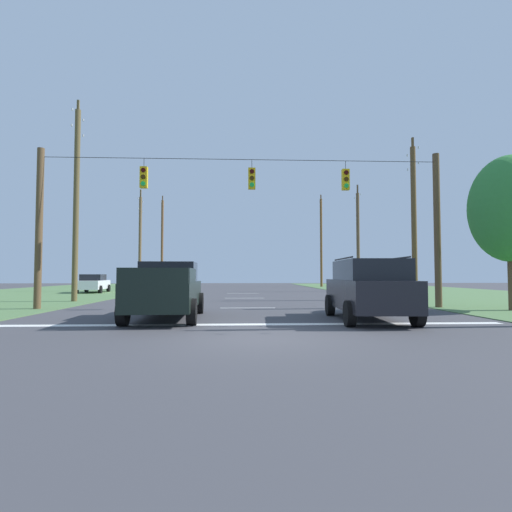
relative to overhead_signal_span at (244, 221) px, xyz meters
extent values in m
plane|color=#3D3D42|center=(0.20, -8.15, -3.91)|extent=(120.00, 120.00, 0.00)
cube|color=#4D7041|center=(16.30, 6.85, -3.89)|extent=(16.00, 80.00, 0.03)
cube|color=white|center=(0.20, -5.66, -3.90)|extent=(15.39, 0.45, 0.01)
cube|color=white|center=(0.20, 0.34, -3.90)|extent=(2.50, 0.15, 0.01)
cube|color=white|center=(0.20, 7.80, -3.90)|extent=(2.50, 0.15, 0.01)
cube|color=white|center=(0.20, 14.34, -3.90)|extent=(2.50, 0.15, 0.01)
cylinder|color=brown|center=(-8.92, 0.00, -0.37)|extent=(0.30, 0.30, 7.06)
cylinder|color=brown|center=(8.85, 0.00, -0.37)|extent=(0.30, 0.30, 7.06)
cylinder|color=black|center=(-0.03, 0.00, 2.77)|extent=(17.77, 0.02, 0.02)
cylinder|color=black|center=(-4.43, 0.00, 2.58)|extent=(0.02, 0.02, 0.39)
cube|color=yellow|center=(-4.43, 0.00, 1.91)|extent=(0.32, 0.24, 0.95)
cylinder|color=#310503|center=(-4.43, -0.14, 2.20)|extent=(0.20, 0.04, 0.20)
cylinder|color=#352203|center=(-4.43, -0.14, 1.90)|extent=(0.20, 0.04, 0.20)
cylinder|color=green|center=(-4.43, -0.14, 1.60)|extent=(0.20, 0.04, 0.20)
cylinder|color=black|center=(0.37, 0.00, 2.58)|extent=(0.02, 0.02, 0.39)
cube|color=yellow|center=(0.37, 0.00, 1.91)|extent=(0.32, 0.24, 0.95)
cylinder|color=#310503|center=(0.37, -0.14, 2.20)|extent=(0.20, 0.04, 0.20)
cylinder|color=#352203|center=(0.37, -0.14, 1.90)|extent=(0.20, 0.04, 0.20)
cylinder|color=green|center=(0.37, -0.14, 1.60)|extent=(0.20, 0.04, 0.20)
cylinder|color=black|center=(4.63, 0.00, 2.58)|extent=(0.02, 0.02, 0.39)
cube|color=yellow|center=(4.63, 0.00, 1.91)|extent=(0.32, 0.24, 0.95)
cylinder|color=#310503|center=(4.63, -0.14, 2.20)|extent=(0.20, 0.04, 0.20)
cylinder|color=#352203|center=(4.63, -0.14, 1.90)|extent=(0.20, 0.04, 0.20)
cylinder|color=green|center=(4.63, -0.14, 1.60)|extent=(0.20, 0.04, 0.20)
cube|color=black|center=(-2.68, -3.99, -3.08)|extent=(2.16, 5.46, 0.85)
cube|color=black|center=(-2.70, -3.34, -2.31)|extent=(1.91, 1.95, 0.70)
cube|color=black|center=(-3.58, -5.37, -2.43)|extent=(0.17, 2.38, 0.45)
cube|color=black|center=(-1.70, -5.31, -2.43)|extent=(0.17, 2.38, 0.45)
cube|color=black|center=(-2.60, -6.64, -2.43)|extent=(1.96, 0.16, 0.45)
cylinder|color=black|center=(-3.73, -2.18, -3.51)|extent=(0.30, 0.81, 0.80)
cylinder|color=black|center=(-1.74, -2.12, -3.51)|extent=(0.30, 0.81, 0.80)
cylinder|color=black|center=(-3.63, -5.85, -3.51)|extent=(0.30, 0.81, 0.80)
cylinder|color=black|center=(-1.63, -5.79, -3.51)|extent=(0.30, 0.81, 0.80)
cube|color=black|center=(4.04, -4.77, -3.05)|extent=(2.21, 4.90, 0.95)
cube|color=black|center=(4.03, -4.92, -2.25)|extent=(1.97, 3.29, 0.65)
cylinder|color=black|center=(3.18, -4.87, -1.88)|extent=(0.20, 2.72, 0.05)
cylinder|color=black|center=(4.88, -4.96, -1.88)|extent=(0.20, 2.72, 0.05)
cylinder|color=black|center=(3.16, -3.08, -3.53)|extent=(0.30, 0.77, 0.76)
cylinder|color=black|center=(5.10, -3.19, -3.53)|extent=(0.30, 0.77, 0.76)
cylinder|color=black|center=(2.98, -6.34, -3.53)|extent=(0.30, 0.77, 0.76)
cylinder|color=black|center=(4.92, -6.45, -3.53)|extent=(0.30, 0.77, 0.76)
cube|color=silver|center=(-12.09, 15.78, -3.24)|extent=(2.17, 4.44, 0.70)
cube|color=black|center=(-12.09, 15.78, -2.64)|extent=(1.80, 2.23, 0.50)
cylinder|color=black|center=(-11.07, 14.45, -3.59)|extent=(0.28, 0.66, 0.64)
cylinder|color=black|center=(-12.86, 14.29, -3.59)|extent=(0.28, 0.66, 0.64)
cylinder|color=black|center=(-11.32, 17.28, -3.59)|extent=(0.28, 0.66, 0.64)
cylinder|color=black|center=(-13.11, 17.12, -3.59)|extent=(0.28, 0.66, 0.64)
cube|color=navy|center=(11.68, 17.47, -3.24)|extent=(2.03, 4.39, 0.70)
cube|color=black|center=(11.68, 17.47, -2.64)|extent=(1.73, 2.18, 0.50)
cylinder|color=black|center=(10.71, 18.84, -3.59)|extent=(0.25, 0.65, 0.64)
cylinder|color=black|center=(12.51, 18.93, -3.59)|extent=(0.25, 0.65, 0.64)
cylinder|color=black|center=(10.86, 16.00, -3.59)|extent=(0.25, 0.65, 0.64)
cylinder|color=black|center=(12.66, 16.10, -3.59)|extent=(0.25, 0.65, 0.64)
cylinder|color=brown|center=(10.28, 5.57, 0.69)|extent=(0.31, 0.31, 9.19)
cube|color=brown|center=(10.28, 5.57, 4.89)|extent=(0.12, 0.12, 1.94)
cylinder|color=#B2B7BC|center=(10.28, 6.35, 5.01)|extent=(0.08, 0.08, 0.12)
cylinder|color=#B2B7BC|center=(10.28, 4.79, 5.01)|extent=(0.08, 0.08, 0.12)
cube|color=brown|center=(10.28, 5.57, 3.99)|extent=(0.12, 0.12, 1.85)
cylinder|color=#B2B7BC|center=(10.28, 6.31, 4.11)|extent=(0.08, 0.08, 0.12)
cylinder|color=#B2B7BC|center=(10.28, 4.83, 4.11)|extent=(0.08, 0.08, 0.12)
cylinder|color=brown|center=(10.49, 17.43, 0.49)|extent=(0.29, 0.29, 8.79)
cube|color=brown|center=(10.49, 17.43, 4.49)|extent=(0.12, 0.12, 2.30)
cylinder|color=#B2B7BC|center=(10.49, 18.35, 4.61)|extent=(0.08, 0.08, 0.12)
cylinder|color=#B2B7BC|center=(10.49, 16.51, 4.61)|extent=(0.08, 0.08, 0.12)
cylinder|color=brown|center=(9.97, 30.72, 1.49)|extent=(0.28, 0.28, 10.79)
cube|color=brown|center=(9.97, 30.72, 6.48)|extent=(0.12, 0.12, 1.81)
cylinder|color=#B2B7BC|center=(9.97, 31.45, 6.60)|extent=(0.08, 0.08, 0.12)
cylinder|color=#B2B7BC|center=(9.97, 30.00, 6.60)|extent=(0.08, 0.08, 0.12)
cylinder|color=brown|center=(-9.27, 4.84, 1.49)|extent=(0.31, 0.31, 10.78)
cube|color=brown|center=(-9.27, 4.84, 6.48)|extent=(0.12, 0.12, 1.93)
cylinder|color=#B2B7BC|center=(-9.27, 5.61, 6.60)|extent=(0.08, 0.08, 0.12)
cylinder|color=#B2B7BC|center=(-9.27, 4.07, 6.60)|extent=(0.08, 0.08, 0.12)
cube|color=brown|center=(-9.27, 4.84, 5.58)|extent=(0.12, 0.12, 2.05)
cylinder|color=#B2B7BC|center=(-9.27, 5.66, 5.70)|extent=(0.08, 0.08, 0.12)
cylinder|color=#B2B7BC|center=(-9.27, 4.02, 5.70)|extent=(0.08, 0.08, 0.12)
cylinder|color=brown|center=(-9.09, 18.94, 0.37)|extent=(0.26, 0.26, 8.55)
cube|color=brown|center=(-9.09, 18.94, 4.24)|extent=(0.12, 0.12, 2.18)
cylinder|color=#B2B7BC|center=(-9.09, 19.81, 4.36)|extent=(0.08, 0.08, 0.12)
cylinder|color=#B2B7BC|center=(-9.09, 18.07, 4.36)|extent=(0.08, 0.08, 0.12)
cube|color=brown|center=(-9.09, 18.94, 3.34)|extent=(0.12, 0.12, 2.09)
cylinder|color=#B2B7BC|center=(-9.09, 19.78, 3.46)|extent=(0.08, 0.08, 0.12)
cylinder|color=#B2B7BC|center=(-9.09, 18.10, 3.46)|extent=(0.08, 0.08, 0.12)
cylinder|color=brown|center=(-9.36, 31.11, 1.34)|extent=(0.30, 0.30, 10.49)
cube|color=brown|center=(-9.36, 31.11, 6.19)|extent=(0.12, 0.12, 1.93)
cylinder|color=#B2B7BC|center=(-9.36, 31.89, 6.31)|extent=(0.08, 0.08, 0.12)
cylinder|color=#B2B7BC|center=(-9.36, 30.34, 6.31)|extent=(0.08, 0.08, 0.12)
ellipsoid|color=#307C37|center=(11.16, -1.67, 0.37)|extent=(3.28, 3.28, 4.49)
camera|label=1|loc=(-0.27, -17.90, -2.39)|focal=28.28mm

